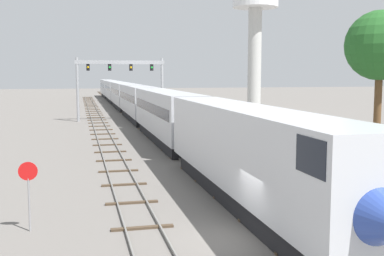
{
  "coord_description": "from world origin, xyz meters",
  "views": [
    {
      "loc": [
        -5.95,
        -17.17,
        6.39
      ],
      "look_at": [
        1.0,
        12.0,
        3.0
      ],
      "focal_mm": 44.75,
      "sensor_mm": 36.0,
      "label": 1
    }
  ],
  "objects_px": {
    "trackside_tree_left": "(380,46)",
    "water_tower": "(255,7)",
    "signal_gantry": "(120,75)",
    "stop_sign": "(29,186)",
    "passenger_train": "(128,97)"
  },
  "relations": [
    {
      "from": "signal_gantry",
      "to": "trackside_tree_left",
      "type": "height_order",
      "value": "trackside_tree_left"
    },
    {
      "from": "passenger_train",
      "to": "trackside_tree_left",
      "type": "height_order",
      "value": "trackside_tree_left"
    },
    {
      "from": "stop_sign",
      "to": "trackside_tree_left",
      "type": "bearing_deg",
      "value": 26.82
    },
    {
      "from": "signal_gantry",
      "to": "trackside_tree_left",
      "type": "relative_size",
      "value": 1.08
    },
    {
      "from": "passenger_train",
      "to": "signal_gantry",
      "type": "distance_m",
      "value": 12.75
    },
    {
      "from": "passenger_train",
      "to": "trackside_tree_left",
      "type": "xyz_separation_m",
      "value": [
        14.37,
        -45.84,
        5.87
      ]
    },
    {
      "from": "passenger_train",
      "to": "water_tower",
      "type": "relative_size",
      "value": 5.38
    },
    {
      "from": "signal_gantry",
      "to": "water_tower",
      "type": "distance_m",
      "value": 37.89
    },
    {
      "from": "water_tower",
      "to": "signal_gantry",
      "type": "bearing_deg",
      "value": -141.41
    },
    {
      "from": "signal_gantry",
      "to": "water_tower",
      "type": "height_order",
      "value": "water_tower"
    },
    {
      "from": "signal_gantry",
      "to": "stop_sign",
      "type": "distance_m",
      "value": 47.0
    },
    {
      "from": "trackside_tree_left",
      "to": "water_tower",
      "type": "bearing_deg",
      "value": 78.69
    },
    {
      "from": "trackside_tree_left",
      "to": "passenger_train",
      "type": "bearing_deg",
      "value": 107.41
    },
    {
      "from": "passenger_train",
      "to": "signal_gantry",
      "type": "relative_size",
      "value": 11.09
    },
    {
      "from": "signal_gantry",
      "to": "trackside_tree_left",
      "type": "bearing_deg",
      "value": -63.83
    }
  ]
}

